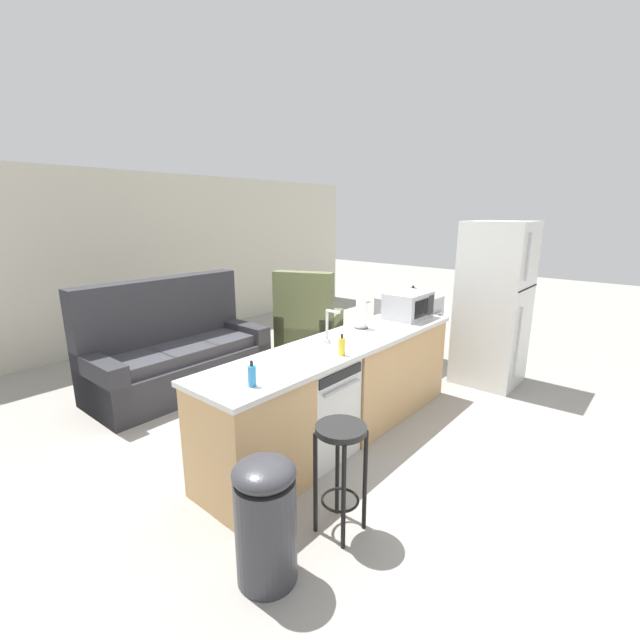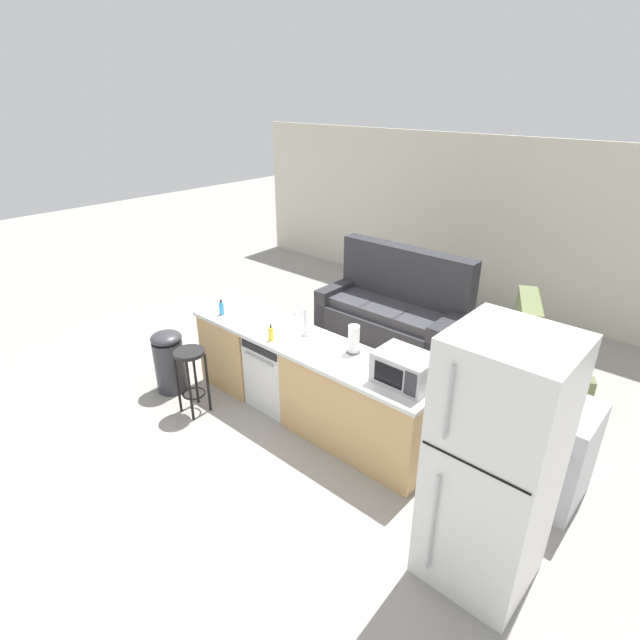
# 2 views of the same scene
# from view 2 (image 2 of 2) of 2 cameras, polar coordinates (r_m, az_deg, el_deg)

# --- Properties ---
(ground_plane) EXTENTS (24.00, 24.00, 0.00)m
(ground_plane) POSITION_cam_2_polar(r_m,az_deg,el_deg) (5.56, -2.54, -10.28)
(ground_plane) COLOR gray
(wall_back) EXTENTS (10.00, 0.06, 2.60)m
(wall_back) POSITION_cam_2_polar(r_m,az_deg,el_deg) (8.19, 20.18, 9.99)
(wall_back) COLOR beige
(wall_back) RESTS_ON ground_plane
(kitchen_counter) EXTENTS (2.94, 0.66, 0.90)m
(kitchen_counter) POSITION_cam_2_polar(r_m,az_deg,el_deg) (5.19, -0.72, -7.52)
(kitchen_counter) COLOR tan
(kitchen_counter) RESTS_ON ground_plane
(dishwasher) EXTENTS (0.58, 0.61, 0.84)m
(dishwasher) POSITION_cam_2_polar(r_m,az_deg,el_deg) (5.48, -4.52, -5.66)
(dishwasher) COLOR silver
(dishwasher) RESTS_ON ground_plane
(stove_range) EXTENTS (0.76, 0.68, 0.90)m
(stove_range) POSITION_cam_2_polar(r_m,az_deg,el_deg) (4.74, 23.90, -13.07)
(stove_range) COLOR #A8AAB2
(stove_range) RESTS_ON ground_plane
(refrigerator) EXTENTS (0.72, 0.73, 1.91)m
(refrigerator) POSITION_cam_2_polar(r_m,az_deg,el_deg) (3.59, 19.21, -15.50)
(refrigerator) COLOR silver
(refrigerator) RESTS_ON ground_plane
(microwave) EXTENTS (0.50, 0.37, 0.28)m
(microwave) POSITION_cam_2_polar(r_m,az_deg,el_deg) (4.32, 9.67, -5.52)
(microwave) COLOR #B7B7BC
(microwave) RESTS_ON kitchen_counter
(sink_faucet) EXTENTS (0.07, 0.18, 0.30)m
(sink_faucet) POSITION_cam_2_polar(r_m,az_deg,el_deg) (5.06, -1.84, -0.52)
(sink_faucet) COLOR silver
(sink_faucet) RESTS_ON kitchen_counter
(paper_towel_roll) EXTENTS (0.14, 0.14, 0.28)m
(paper_towel_roll) POSITION_cam_2_polar(r_m,az_deg,el_deg) (4.76, 3.87, -2.24)
(paper_towel_roll) COLOR #4C4C51
(paper_towel_roll) RESTS_ON kitchen_counter
(soap_bottle) EXTENTS (0.06, 0.06, 0.18)m
(soap_bottle) POSITION_cam_2_polar(r_m,az_deg,el_deg) (5.02, -5.63, -1.57)
(soap_bottle) COLOR yellow
(soap_bottle) RESTS_ON kitchen_counter
(dish_soap_bottle) EXTENTS (0.06, 0.06, 0.18)m
(dish_soap_bottle) POSITION_cam_2_polar(r_m,az_deg,el_deg) (5.68, -11.19, 1.30)
(dish_soap_bottle) COLOR #338CCC
(dish_soap_bottle) RESTS_ON kitchen_counter
(kettle) EXTENTS (0.21, 0.17, 0.19)m
(kettle) POSITION_cam_2_polar(r_m,az_deg,el_deg) (4.39, 22.53, -7.62)
(kettle) COLOR black
(kettle) RESTS_ON stove_range
(bar_stool) EXTENTS (0.32, 0.32, 0.74)m
(bar_stool) POSITION_cam_2_polar(r_m,az_deg,el_deg) (5.44, -14.55, -5.35)
(bar_stool) COLOR black
(bar_stool) RESTS_ON ground_plane
(trash_bin) EXTENTS (0.35, 0.35, 0.74)m
(trash_bin) POSITION_cam_2_polar(r_m,az_deg,el_deg) (5.98, -16.85, -4.47)
(trash_bin) COLOR #333338
(trash_bin) RESTS_ON ground_plane
(couch) EXTENTS (2.01, 0.92, 1.27)m
(couch) POSITION_cam_2_polar(r_m,az_deg,el_deg) (6.98, 8.53, 0.89)
(couch) COLOR #2D2D33
(couch) RESTS_ON ground_plane
(armchair) EXTENTS (1.08, 1.10, 1.20)m
(armchair) POSITION_cam_2_polar(r_m,az_deg,el_deg) (6.04, 23.50, -5.54)
(armchair) COLOR #667047
(armchair) RESTS_ON ground_plane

